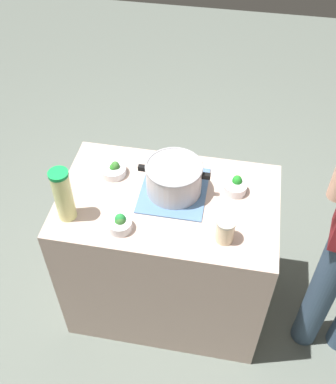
{
  "coord_description": "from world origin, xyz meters",
  "views": [
    {
      "loc": [
        0.27,
        -1.47,
        2.52
      ],
      "look_at": [
        0.0,
        0.0,
        0.95
      ],
      "focal_mm": 43.22,
      "sensor_mm": 36.0,
      "label": 1
    }
  ],
  "objects_px": {
    "cooking_pot": "(174,178)",
    "broccoli_bowl_front": "(113,170)",
    "mason_jar": "(225,230)",
    "broccoli_bowl_center": "(236,186)",
    "broccoli_bowl_back": "(120,223)",
    "lemonade_pitcher": "(63,195)"
  },
  "relations": [
    {
      "from": "mason_jar",
      "to": "broccoli_bowl_center",
      "type": "xyz_separation_m",
      "value": [
        0.02,
        0.3,
        -0.03
      ]
    },
    {
      "from": "cooking_pot",
      "to": "broccoli_bowl_center",
      "type": "relative_size",
      "value": 3.05
    },
    {
      "from": "mason_jar",
      "to": "broccoli_bowl_center",
      "type": "bearing_deg",
      "value": 85.53
    },
    {
      "from": "cooking_pot",
      "to": "broccoli_bowl_center",
      "type": "xyz_separation_m",
      "value": [
        0.29,
        0.05,
        -0.06
      ]
    },
    {
      "from": "cooking_pot",
      "to": "broccoli_bowl_front",
      "type": "distance_m",
      "value": 0.33
    },
    {
      "from": "lemonade_pitcher",
      "to": "broccoli_bowl_front",
      "type": "height_order",
      "value": "lemonade_pitcher"
    },
    {
      "from": "mason_jar",
      "to": "broccoli_bowl_front",
      "type": "bearing_deg",
      "value": 151.84
    },
    {
      "from": "cooking_pot",
      "to": "broccoli_bowl_back",
      "type": "xyz_separation_m",
      "value": [
        -0.2,
        -0.27,
        -0.06
      ]
    },
    {
      "from": "lemonade_pitcher",
      "to": "broccoli_bowl_front",
      "type": "bearing_deg",
      "value": 66.23
    },
    {
      "from": "broccoli_bowl_back",
      "to": "mason_jar",
      "type": "bearing_deg",
      "value": 2.85
    },
    {
      "from": "broccoli_bowl_center",
      "to": "broccoli_bowl_back",
      "type": "height_order",
      "value": "broccoli_bowl_center"
    },
    {
      "from": "broccoli_bowl_center",
      "to": "mason_jar",
      "type": "bearing_deg",
      "value": -94.47
    },
    {
      "from": "mason_jar",
      "to": "broccoli_bowl_back",
      "type": "xyz_separation_m",
      "value": [
        -0.47,
        -0.02,
        -0.03
      ]
    },
    {
      "from": "broccoli_bowl_center",
      "to": "lemonade_pitcher",
      "type": "bearing_deg",
      "value": -158.23
    },
    {
      "from": "lemonade_pitcher",
      "to": "broccoli_bowl_center",
      "type": "bearing_deg",
      "value": 21.77
    },
    {
      "from": "cooking_pot",
      "to": "broccoli_bowl_back",
      "type": "relative_size",
      "value": 3.14
    },
    {
      "from": "cooking_pot",
      "to": "broccoli_bowl_front",
      "type": "height_order",
      "value": "cooking_pot"
    },
    {
      "from": "mason_jar",
      "to": "broccoli_bowl_back",
      "type": "bearing_deg",
      "value": -177.15
    },
    {
      "from": "lemonade_pitcher",
      "to": "broccoli_bowl_center",
      "type": "xyz_separation_m",
      "value": [
        0.75,
        0.3,
        -0.11
      ]
    },
    {
      "from": "cooking_pot",
      "to": "broccoli_bowl_front",
      "type": "xyz_separation_m",
      "value": [
        -0.32,
        0.06,
        -0.06
      ]
    },
    {
      "from": "lemonade_pitcher",
      "to": "broccoli_bowl_back",
      "type": "height_order",
      "value": "lemonade_pitcher"
    },
    {
      "from": "mason_jar",
      "to": "lemonade_pitcher",
      "type": "bearing_deg",
      "value": 179.54
    }
  ]
}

